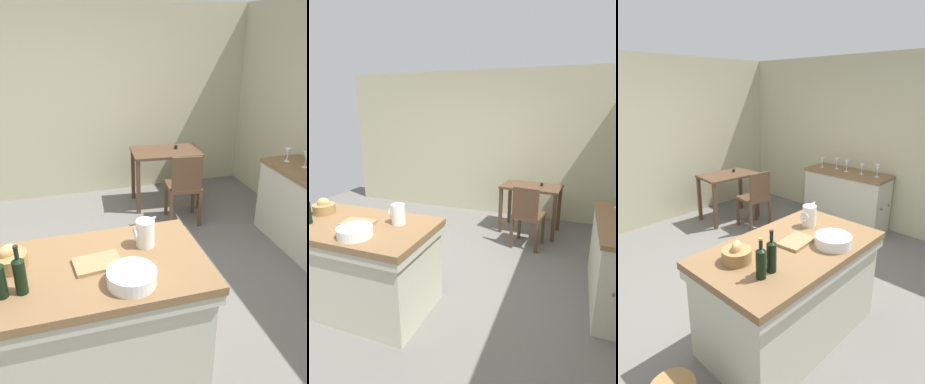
{
  "view_description": "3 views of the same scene",
  "coord_description": "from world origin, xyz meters",
  "views": [
    {
      "loc": [
        -0.36,
        -2.71,
        2.29
      ],
      "look_at": [
        0.47,
        0.16,
        0.97
      ],
      "focal_mm": 35.18,
      "sensor_mm": 36.0,
      "label": 1
    },
    {
      "loc": [
        1.74,
        -2.81,
        1.94
      ],
      "look_at": [
        0.54,
        0.36,
        1.0
      ],
      "focal_mm": 28.05,
      "sensor_mm": 36.0,
      "label": 2
    },
    {
      "loc": [
        -2.03,
        -2.19,
        2.11
      ],
      "look_at": [
        0.48,
        0.22,
        0.98
      ],
      "focal_mm": 29.95,
      "sensor_mm": 36.0,
      "label": 3
    }
  ],
  "objects": [
    {
      "name": "wooden_chair",
      "position": [
        1.18,
        1.25,
        0.5
      ],
      "size": [
        0.45,
        0.45,
        0.91
      ],
      "color": "#513826",
      "rests_on": "ground"
    },
    {
      "name": "writing_desk",
      "position": [
        1.13,
        1.85,
        0.64
      ],
      "size": [
        0.95,
        0.64,
        0.82
      ],
      "color": "#513826",
      "rests_on": "ground"
    },
    {
      "name": "island_table",
      "position": [
        -0.21,
        -0.66,
        0.47
      ],
      "size": [
        1.58,
        0.89,
        0.88
      ],
      "color": "brown",
      "rests_on": "ground"
    },
    {
      "name": "wall_back",
      "position": [
        0.0,
        2.6,
        1.3
      ],
      "size": [
        5.32,
        0.12,
        2.6
      ],
      "primitive_type": "cube",
      "color": "#B7B28E",
      "rests_on": "ground"
    },
    {
      "name": "ground_plane",
      "position": [
        0.0,
        0.0,
        0.0
      ],
      "size": [
        6.76,
        6.76,
        0.0
      ],
      "primitive_type": "plane",
      "color": "#66635E"
    },
    {
      "name": "wash_bowl",
      "position": [
        0.03,
        -0.91,
        0.92
      ],
      "size": [
        0.3,
        0.3,
        0.09
      ],
      "primitive_type": "cylinder",
      "color": "white",
      "rests_on": "island_table"
    },
    {
      "name": "bread_basket",
      "position": [
        -0.68,
        -0.53,
        0.94
      ],
      "size": [
        0.22,
        0.22,
        0.17
      ],
      "color": "olive",
      "rests_on": "island_table"
    },
    {
      "name": "cutting_board",
      "position": [
        -0.14,
        -0.66,
        0.89
      ],
      "size": [
        0.32,
        0.24,
        0.02
      ],
      "primitive_type": "cube",
      "rotation": [
        0.0,
        0.0,
        0.1
      ],
      "color": "#99754C",
      "rests_on": "island_table"
    },
    {
      "name": "pitcher",
      "position": [
        0.22,
        -0.52,
        0.98
      ],
      "size": [
        0.17,
        0.13,
        0.24
      ],
      "color": "white",
      "rests_on": "island_table"
    }
  ]
}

